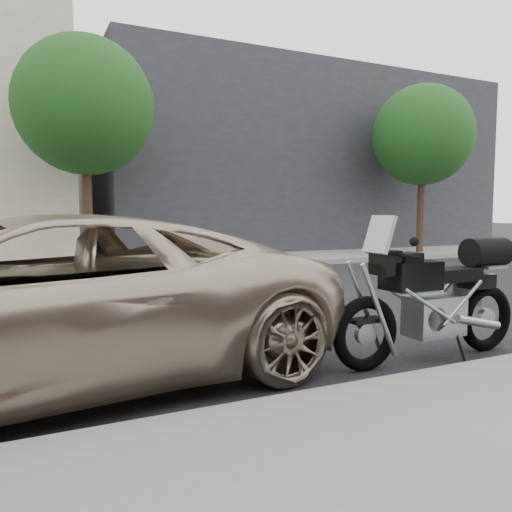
{
  "coord_description": "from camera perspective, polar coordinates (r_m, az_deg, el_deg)",
  "views": [
    {
      "loc": [
        3.53,
        7.23,
        1.52
      ],
      "look_at": [
        0.52,
        0.85,
        0.9
      ],
      "focal_mm": 35.0,
      "sensor_mm": 36.0,
      "label": 1
    }
  ],
  "objects": [
    {
      "name": "ground",
      "position": [
        8.19,
        0.79,
        -5.68
      ],
      "size": [
        120.0,
        120.0,
        0.0
      ],
      "primitive_type": "plane",
      "color": "black",
      "rests_on": "ground"
    },
    {
      "name": "far_sidewalk",
      "position": [
        14.25,
        -10.74,
        -0.9
      ],
      "size": [
        44.0,
        3.0,
        0.15
      ],
      "primitive_type": "cube",
      "color": "gray",
      "rests_on": "ground"
    },
    {
      "name": "far_building_dark",
      "position": [
        23.33,
        1.74,
        9.87
      ],
      "size": [
        16.0,
        11.0,
        7.0
      ],
      "color": "#2A2A2F",
      "rests_on": "ground"
    },
    {
      "name": "street_tree_left",
      "position": [
        18.41,
        18.52,
        12.93
      ],
      "size": [
        3.4,
        3.4,
        5.7
      ],
      "color": "#3D271B",
      "rests_on": "far_sidewalk"
    },
    {
      "name": "street_tree_mid",
      "position": [
        13.57,
        -19.01,
        15.87
      ],
      "size": [
        3.4,
        3.4,
        5.7
      ],
      "color": "#3D271B",
      "rests_on": "far_sidewalk"
    },
    {
      "name": "motorcycle",
      "position": [
        5.55,
        20.3,
        -4.36
      ],
      "size": [
        2.37,
        0.77,
        1.5
      ],
      "rotation": [
        0.0,
        0.0,
        0.01
      ],
      "color": "black",
      "rests_on": "ground"
    },
    {
      "name": "minivan",
      "position": [
        4.69,
        -24.6,
        -4.84
      ],
      "size": [
        5.66,
        3.1,
        1.5
      ],
      "primitive_type": "imported",
      "rotation": [
        0.0,
        0.0,
        1.68
      ],
      "color": "beige",
      "rests_on": "ground"
    }
  ]
}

